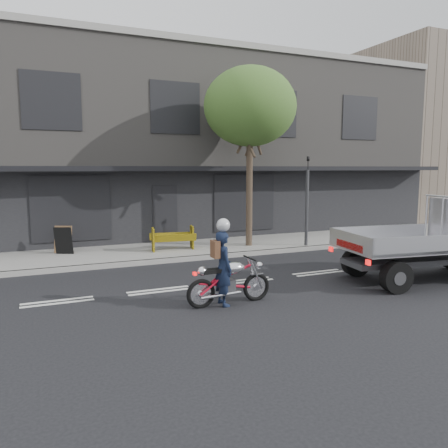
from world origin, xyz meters
TOP-DOWN VIEW (x-y plane):
  - ground at (0.00, 0.00)m, footprint 80.00×80.00m
  - sidewalk at (0.00, 4.70)m, footprint 32.00×3.20m
  - kerb at (0.00, 3.10)m, footprint 32.00×0.20m
  - building_main at (0.00, 11.30)m, footprint 26.00×10.00m
  - building_neighbour at (20.00, 11.30)m, footprint 14.00×10.00m
  - street_tree at (2.20, 4.20)m, footprint 3.40×3.40m
  - traffic_light_pole at (4.20, 3.35)m, footprint 0.12×0.12m
  - motorcycle at (-1.20, -1.67)m, footprint 2.06×0.60m
  - rider at (-1.35, -1.67)m, footprint 0.41×0.62m
  - construction_barrier at (-0.72, 4.23)m, footprint 1.62×0.84m
  - sandwich_board at (-4.38, 5.09)m, footprint 0.71×0.61m

SIDE VIEW (x-z plane):
  - ground at x=0.00m, z-range 0.00..0.00m
  - sidewalk at x=0.00m, z-range 0.00..0.15m
  - kerb at x=0.00m, z-range 0.00..0.15m
  - motorcycle at x=-1.20m, z-range 0.01..1.07m
  - construction_barrier at x=-0.72m, z-range 0.15..1.02m
  - sandwich_board at x=-4.38m, z-range 0.15..1.09m
  - rider at x=-1.35m, z-range 0.00..1.69m
  - traffic_light_pole at x=4.20m, z-range -0.10..3.40m
  - building_main at x=0.00m, z-range 0.00..8.00m
  - building_neighbour at x=20.00m, z-range 0.00..10.00m
  - street_tree at x=2.20m, z-range 1.90..8.65m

